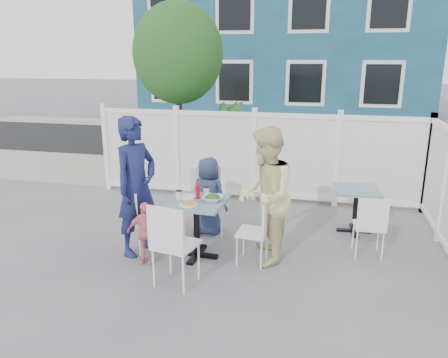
% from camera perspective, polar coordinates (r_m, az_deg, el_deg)
% --- Properties ---
extents(ground, '(80.00, 80.00, 0.00)m').
position_cam_1_polar(ground, '(5.91, -1.10, -9.82)').
color(ground, slate).
extents(near_sidewalk, '(24.00, 2.60, 0.01)m').
position_cam_1_polar(near_sidewalk, '(9.41, 4.65, 0.04)').
color(near_sidewalk, gray).
rests_on(near_sidewalk, ground).
extents(street, '(24.00, 5.00, 0.01)m').
position_cam_1_polar(street, '(12.98, 7.17, 4.37)').
color(street, black).
rests_on(street, ground).
extents(far_sidewalk, '(24.00, 1.60, 0.01)m').
position_cam_1_polar(far_sidewalk, '(16.02, 8.41, 6.50)').
color(far_sidewalk, gray).
rests_on(far_sidewalk, ground).
extents(building, '(11.00, 6.00, 6.00)m').
position_cam_1_polar(building, '(19.24, 8.20, 17.02)').
color(building, navy).
rests_on(building, ground).
extents(fence_back, '(5.86, 0.08, 1.60)m').
position_cam_1_polar(fence_back, '(7.86, 3.93, 2.76)').
color(fence_back, white).
rests_on(fence_back, ground).
extents(tree, '(1.80, 1.62, 3.59)m').
position_cam_1_polar(tree, '(8.95, -6.06, 15.97)').
color(tree, '#382316').
rests_on(tree, ground).
extents(utility_cabinet, '(0.65, 0.47, 1.19)m').
position_cam_1_polar(utility_cabinet, '(10.39, -12.67, 4.58)').
color(utility_cabinet, yellow).
rests_on(utility_cabinet, ground).
extents(potted_shrub_a, '(1.32, 1.32, 1.69)m').
position_cam_1_polar(potted_shrub_a, '(8.66, -0.03, 4.43)').
color(potted_shrub_a, '#164618').
rests_on(potted_shrub_a, ground).
extents(potted_shrub_b, '(1.34, 1.18, 1.41)m').
position_cam_1_polar(potted_shrub_b, '(8.36, 13.56, 2.60)').
color(potted_shrub_b, '#164618').
rests_on(potted_shrub_b, ground).
extents(main_table, '(0.77, 0.77, 0.77)m').
position_cam_1_polar(main_table, '(5.65, -3.63, -4.49)').
color(main_table, '#3F6071').
rests_on(main_table, ground).
extents(spare_table, '(0.69, 0.69, 0.68)m').
position_cam_1_polar(spare_table, '(6.72, 16.90, -2.48)').
color(spare_table, '#3F6071').
rests_on(spare_table, ground).
extents(chair_left, '(0.49, 0.50, 0.86)m').
position_cam_1_polar(chair_left, '(5.93, -10.21, -4.70)').
color(chair_left, white).
rests_on(chair_left, ground).
extents(chair_right, '(0.40, 0.41, 0.84)m').
position_cam_1_polar(chair_right, '(5.50, 4.49, -6.29)').
color(chair_right, white).
rests_on(chair_right, ground).
extents(chair_back, '(0.57, 0.56, 0.99)m').
position_cam_1_polar(chair_back, '(6.42, -2.31, -2.18)').
color(chair_back, white).
rests_on(chair_back, ground).
extents(chair_near, '(0.53, 0.51, 0.99)m').
position_cam_1_polar(chair_near, '(4.95, -6.85, -7.87)').
color(chair_near, white).
rests_on(chair_near, ground).
extents(chair_spare, '(0.41, 0.40, 0.84)m').
position_cam_1_polar(chair_spare, '(5.96, 18.58, -5.38)').
color(chair_spare, white).
rests_on(chair_spare, ground).
extents(man, '(0.64, 0.78, 1.84)m').
position_cam_1_polar(man, '(5.78, -11.38, -0.97)').
color(man, '#171F4E').
rests_on(man, ground).
extents(woman, '(0.80, 0.95, 1.74)m').
position_cam_1_polar(woman, '(5.45, 5.40, -2.28)').
color(woman, '#D9C752').
rests_on(woman, ground).
extents(boy, '(0.64, 0.50, 1.16)m').
position_cam_1_polar(boy, '(6.39, -2.04, -2.23)').
color(boy, navy).
rests_on(boy, ground).
extents(toddler, '(0.50, 0.26, 0.81)m').
position_cam_1_polar(toddler, '(5.64, -10.22, -6.90)').
color(toddler, pink).
rests_on(toddler, ground).
extents(plate_main, '(0.22, 0.22, 0.01)m').
position_cam_1_polar(plate_main, '(5.43, -4.69, -3.33)').
color(plate_main, white).
rests_on(plate_main, main_table).
extents(plate_side, '(0.24, 0.24, 0.02)m').
position_cam_1_polar(plate_side, '(5.71, -4.85, -2.33)').
color(plate_side, white).
rests_on(plate_side, main_table).
extents(salad_bowl, '(0.26, 0.26, 0.06)m').
position_cam_1_polar(salad_bowl, '(5.55, -1.53, -2.58)').
color(salad_bowl, white).
rests_on(salad_bowl, main_table).
extents(coffee_cup_a, '(0.08, 0.08, 0.12)m').
position_cam_1_polar(coffee_cup_a, '(5.62, -5.90, -2.15)').
color(coffee_cup_a, beige).
rests_on(coffee_cup_a, main_table).
extents(coffee_cup_b, '(0.08, 0.08, 0.11)m').
position_cam_1_polar(coffee_cup_b, '(5.75, -2.32, -1.65)').
color(coffee_cup_b, beige).
rests_on(coffee_cup_b, main_table).
extents(ketchup_bottle, '(0.05, 0.05, 0.18)m').
position_cam_1_polar(ketchup_bottle, '(5.63, -3.49, -1.72)').
color(ketchup_bottle, '#AD0A14').
rests_on(ketchup_bottle, main_table).
extents(salt_shaker, '(0.03, 0.03, 0.07)m').
position_cam_1_polar(salt_shaker, '(5.80, -3.64, -1.75)').
color(salt_shaker, white).
rests_on(salt_shaker, main_table).
extents(pepper_shaker, '(0.03, 0.03, 0.07)m').
position_cam_1_polar(pepper_shaker, '(5.85, -3.55, -1.59)').
color(pepper_shaker, black).
rests_on(pepper_shaker, main_table).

